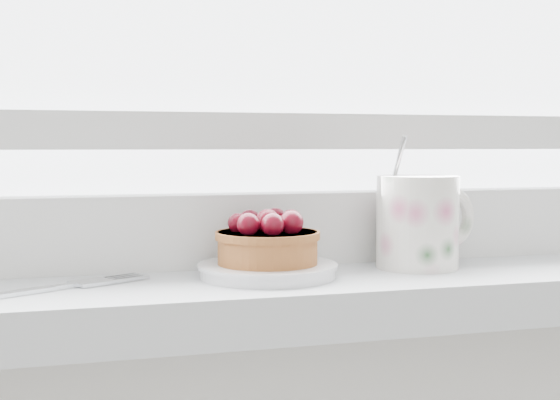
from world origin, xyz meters
name	(u,v)px	position (x,y,z in m)	size (l,w,h in m)	color
saucer	(268,270)	(-0.01, 1.89, 0.95)	(0.12, 0.12, 0.01)	silver
raspberry_tart	(268,241)	(-0.01, 1.89, 0.97)	(0.09, 0.09, 0.05)	brown
floral_mug	(420,220)	(0.14, 1.90, 0.99)	(0.12, 0.10, 0.13)	silver
fork	(31,291)	(-0.21, 1.87, 0.94)	(0.19, 0.12, 0.00)	silver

